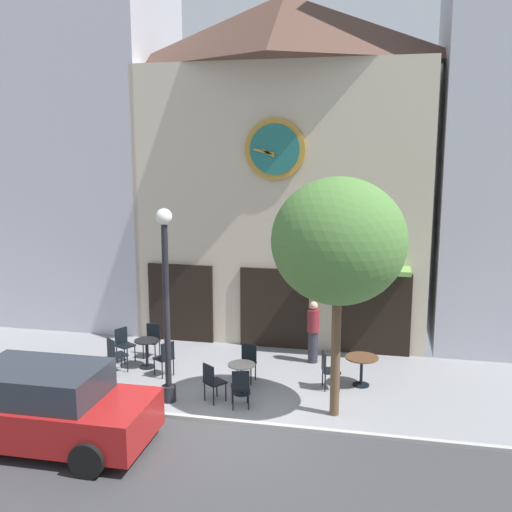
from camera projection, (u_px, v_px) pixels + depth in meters
The scene contains 18 objects.
ground_plane at pixel (217, 435), 11.70m from camera, with size 29.44×10.88×0.13m.
clock_building at pixel (284, 165), 17.28m from camera, with size 8.40×4.12×9.93m.
neighbor_building_left at pixel (64, 139), 19.45m from camera, with size 6.96×4.29×11.90m.
street_lamp at pixel (166, 306), 12.82m from camera, with size 0.36×0.36×4.36m.
street_tree at pixel (339, 242), 11.87m from camera, with size 2.77×2.49×5.07m.
cafe_table_center_left at pixel (147, 349), 15.17m from camera, with size 0.63×0.63×0.74m.
cafe_table_rightmost at pixel (242, 374), 13.52m from camera, with size 0.64×0.64×0.72m.
cafe_table_center_right at pixel (362, 364), 13.98m from camera, with size 0.79×0.79×0.72m.
cafe_chair_near_lamp at pixel (166, 356), 14.57m from camera, with size 0.56×0.56×0.90m.
cafe_chair_near_tree at pixel (115, 353), 14.81m from camera, with size 0.56×0.56×0.90m.
cafe_chair_facing_wall at pixel (152, 338), 15.97m from camera, with size 0.40×0.40×0.90m.
cafe_chair_curbside at pixel (248, 360), 14.29m from camera, with size 0.44×0.44×0.90m.
cafe_chair_right_end at pixel (328, 368), 13.79m from camera, with size 0.49×0.49×0.90m.
cafe_chair_by_entrance at pixel (124, 342), 15.63m from camera, with size 0.54×0.54×0.90m.
cafe_chair_corner at pixel (212, 380), 13.06m from camera, with size 0.56×0.56×0.90m.
cafe_chair_facing_street at pixel (240, 386), 12.73m from camera, with size 0.50×0.50×0.90m.
pedestrian_maroon at pixel (313, 331), 15.48m from camera, with size 0.43×0.43×1.67m.
parked_car_red at pixel (41, 407), 11.16m from camera, with size 4.31×2.05×1.55m.
Camera 1 is at (3.06, -10.92, 5.59)m, focal length 41.06 mm.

